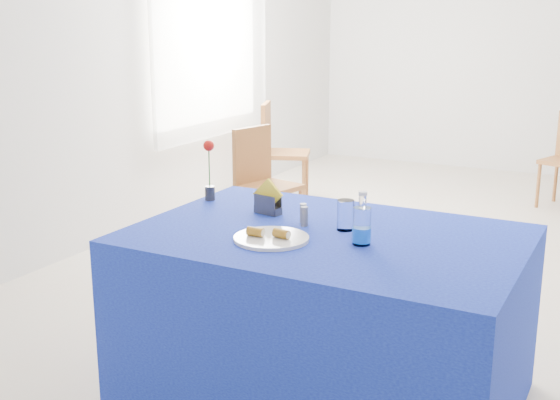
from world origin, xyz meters
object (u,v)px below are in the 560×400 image
object	(u,v)px
blue_table	(325,317)
water_bottle	(362,227)
plate	(271,238)
chair_win_a	(262,176)
chair_win_b	(277,146)

from	to	relation	value
blue_table	water_bottle	xyz separation A→B (m)	(0.18, -0.08, 0.45)
plate	chair_win_a	bearing A→B (deg)	120.30
blue_table	chair_win_b	size ratio (longest dim) A/B	1.75
water_bottle	chair_win_b	distance (m)	3.64
chair_win_a	chair_win_b	size ratio (longest dim) A/B	0.94
blue_table	chair_win_a	bearing A→B (deg)	126.11
blue_table	water_bottle	world-z (taller)	water_bottle
water_bottle	chair_win_b	size ratio (longest dim) A/B	0.24
plate	water_bottle	world-z (taller)	water_bottle
blue_table	water_bottle	size ratio (longest dim) A/B	7.44
plate	chair_win_b	world-z (taller)	chair_win_b
plate	chair_win_b	bearing A→B (deg)	117.73
plate	water_bottle	distance (m)	0.37
water_bottle	plate	bearing A→B (deg)	-160.85
chair_win_a	blue_table	bearing A→B (deg)	-130.25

